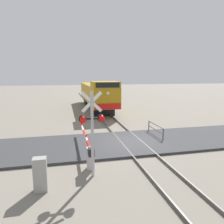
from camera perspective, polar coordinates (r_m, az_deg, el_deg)
ground_plane at (r=14.86m, az=5.16°, el=-8.38°), size 160.00×160.00×0.00m
rail_track_left at (r=14.64m, az=2.47°, el=-8.33°), size 0.08×80.00×0.15m
rail_track_right at (r=15.07m, az=7.79°, el=-7.87°), size 0.08×80.00×0.15m
road_surface at (r=14.84m, az=5.17°, el=-8.11°), size 36.00×5.17×0.15m
locomotive at (r=29.19m, az=-4.15°, el=4.86°), size 2.89×15.79×3.92m
crossing_signal at (r=9.55m, az=-5.37°, el=-3.51°), size 1.18×0.33×3.99m
crossing_gate at (r=11.69m, az=-6.43°, el=-9.62°), size 0.36×6.44×1.23m
utility_cabinet at (r=9.40m, az=-18.78°, el=-15.68°), size 0.53×0.41×1.42m
guard_railing at (r=16.55m, az=11.65°, el=-4.36°), size 0.08×2.67×0.95m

